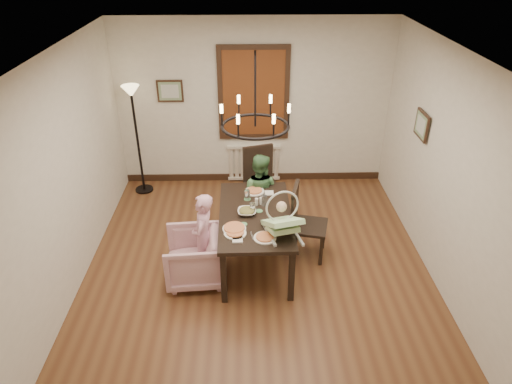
{
  "coord_description": "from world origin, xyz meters",
  "views": [
    {
      "loc": [
        -0.13,
        -4.75,
        3.89
      ],
      "look_at": [
        -0.01,
        0.21,
        1.05
      ],
      "focal_mm": 32.0,
      "sensor_mm": 36.0,
      "label": 1
    }
  ],
  "objects_px": {
    "armchair": "(195,257)",
    "seated_man": "(259,199)",
    "elderly_woman": "(204,243)",
    "floor_lamp": "(138,142)",
    "drinking_glass": "(253,208)",
    "chair_right": "(310,222)",
    "baby_bouncer": "(282,220)",
    "dining_table": "(255,219)",
    "chair_far": "(262,183)"
  },
  "relations": [
    {
      "from": "armchair",
      "to": "seated_man",
      "type": "height_order",
      "value": "seated_man"
    },
    {
      "from": "elderly_woman",
      "to": "seated_man",
      "type": "bearing_deg",
      "value": 154.39
    },
    {
      "from": "elderly_woman",
      "to": "floor_lamp",
      "type": "bearing_deg",
      "value": -142.85
    },
    {
      "from": "elderly_woman",
      "to": "drinking_glass",
      "type": "relative_size",
      "value": 6.57
    },
    {
      "from": "chair_right",
      "to": "baby_bouncer",
      "type": "distance_m",
      "value": 0.85
    },
    {
      "from": "armchair",
      "to": "seated_man",
      "type": "xyz_separation_m",
      "value": [
        0.84,
        1.14,
        0.17
      ]
    },
    {
      "from": "dining_table",
      "to": "chair_right",
      "type": "relative_size",
      "value": 1.56
    },
    {
      "from": "chair_far",
      "to": "baby_bouncer",
      "type": "bearing_deg",
      "value": -101.22
    },
    {
      "from": "baby_bouncer",
      "to": "drinking_glass",
      "type": "xyz_separation_m",
      "value": [
        -0.34,
        0.47,
        -0.12
      ]
    },
    {
      "from": "dining_table",
      "to": "chair_far",
      "type": "height_order",
      "value": "chair_far"
    },
    {
      "from": "elderly_woman",
      "to": "baby_bouncer",
      "type": "relative_size",
      "value": 1.67
    },
    {
      "from": "dining_table",
      "to": "floor_lamp",
      "type": "distance_m",
      "value": 2.75
    },
    {
      "from": "chair_right",
      "to": "baby_bouncer",
      "type": "xyz_separation_m",
      "value": [
        -0.42,
        -0.59,
        0.43
      ]
    },
    {
      "from": "chair_right",
      "to": "armchair",
      "type": "xyz_separation_m",
      "value": [
        -1.5,
        -0.46,
        -0.19
      ]
    },
    {
      "from": "drinking_glass",
      "to": "seated_man",
      "type": "bearing_deg",
      "value": 82.6
    },
    {
      "from": "chair_far",
      "to": "drinking_glass",
      "type": "relative_size",
      "value": 7.27
    },
    {
      "from": "seated_man",
      "to": "floor_lamp",
      "type": "distance_m",
      "value": 2.31
    },
    {
      "from": "chair_right",
      "to": "armchair",
      "type": "relative_size",
      "value": 1.44
    },
    {
      "from": "armchair",
      "to": "elderly_woman",
      "type": "height_order",
      "value": "elderly_woman"
    },
    {
      "from": "drinking_glass",
      "to": "chair_right",
      "type": "bearing_deg",
      "value": 9.5
    },
    {
      "from": "chair_right",
      "to": "elderly_woman",
      "type": "height_order",
      "value": "chair_right"
    },
    {
      "from": "armchair",
      "to": "drinking_glass",
      "type": "xyz_separation_m",
      "value": [
        0.74,
        0.33,
        0.51
      ]
    },
    {
      "from": "baby_bouncer",
      "to": "armchair",
      "type": "bearing_deg",
      "value": 157.96
    },
    {
      "from": "chair_far",
      "to": "dining_table",
      "type": "bearing_deg",
      "value": -113.3
    },
    {
      "from": "dining_table",
      "to": "drinking_glass",
      "type": "distance_m",
      "value": 0.16
    },
    {
      "from": "floor_lamp",
      "to": "chair_right",
      "type": "bearing_deg",
      "value": -35.59
    },
    {
      "from": "chair_right",
      "to": "armchair",
      "type": "distance_m",
      "value": 1.58
    },
    {
      "from": "armchair",
      "to": "baby_bouncer",
      "type": "distance_m",
      "value": 1.25
    },
    {
      "from": "chair_right",
      "to": "floor_lamp",
      "type": "relative_size",
      "value": 0.59
    },
    {
      "from": "elderly_woman",
      "to": "chair_right",
      "type": "bearing_deg",
      "value": 114.25
    },
    {
      "from": "chair_far",
      "to": "chair_right",
      "type": "relative_size",
      "value": 1.03
    },
    {
      "from": "chair_far",
      "to": "floor_lamp",
      "type": "bearing_deg",
      "value": 141.81
    },
    {
      "from": "baby_bouncer",
      "to": "drinking_glass",
      "type": "distance_m",
      "value": 0.59
    },
    {
      "from": "dining_table",
      "to": "drinking_glass",
      "type": "relative_size",
      "value": 11.04
    },
    {
      "from": "elderly_woman",
      "to": "seated_man",
      "type": "distance_m",
      "value": 1.29
    },
    {
      "from": "armchair",
      "to": "seated_man",
      "type": "bearing_deg",
      "value": 139.25
    },
    {
      "from": "dining_table",
      "to": "seated_man",
      "type": "xyz_separation_m",
      "value": [
        0.07,
        0.81,
        -0.18
      ]
    },
    {
      "from": "seated_man",
      "to": "floor_lamp",
      "type": "relative_size",
      "value": 0.56
    },
    {
      "from": "floor_lamp",
      "to": "drinking_glass",
      "type": "bearing_deg",
      "value": -47.18
    },
    {
      "from": "baby_bouncer",
      "to": "floor_lamp",
      "type": "height_order",
      "value": "floor_lamp"
    },
    {
      "from": "chair_far",
      "to": "armchair",
      "type": "bearing_deg",
      "value": -137.41
    },
    {
      "from": "chair_far",
      "to": "floor_lamp",
      "type": "xyz_separation_m",
      "value": [
        -2.01,
        0.78,
        0.36
      ]
    },
    {
      "from": "drinking_glass",
      "to": "floor_lamp",
      "type": "xyz_separation_m",
      "value": [
        -1.84,
        1.99,
        0.06
      ]
    },
    {
      "from": "elderly_woman",
      "to": "drinking_glass",
      "type": "height_order",
      "value": "elderly_woman"
    },
    {
      "from": "armchair",
      "to": "drinking_glass",
      "type": "distance_m",
      "value": 0.95
    },
    {
      "from": "chair_far",
      "to": "drinking_glass",
      "type": "height_order",
      "value": "chair_far"
    },
    {
      "from": "dining_table",
      "to": "baby_bouncer",
      "type": "relative_size",
      "value": 2.81
    },
    {
      "from": "dining_table",
      "to": "chair_far",
      "type": "xyz_separation_m",
      "value": [
        0.13,
        1.21,
        -0.14
      ]
    },
    {
      "from": "dining_table",
      "to": "seated_man",
      "type": "height_order",
      "value": "seated_man"
    },
    {
      "from": "seated_man",
      "to": "armchair",
      "type": "bearing_deg",
      "value": 71.4
    }
  ]
}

